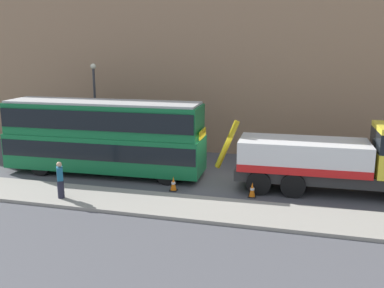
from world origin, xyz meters
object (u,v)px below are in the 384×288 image
(recovery_tow_truck, at_px, (341,158))
(traffic_cone_midway, at_px, (252,190))
(pedestrian_onlooker, at_px, (60,180))
(street_lamp, at_px, (95,100))
(double_decker_bus, at_px, (104,135))
(traffic_cone_near_bus, at_px, (173,184))

(recovery_tow_truck, distance_m, traffic_cone_midway, 4.54)
(pedestrian_onlooker, bearing_deg, street_lamp, 72.95)
(double_decker_bus, distance_m, traffic_cone_near_bus, 5.20)
(recovery_tow_truck, xyz_separation_m, street_lamp, (-15.24, 4.67, 1.71))
(street_lamp, bearing_deg, pedestrian_onlooker, -72.55)
(traffic_cone_near_bus, bearing_deg, street_lamp, 139.10)
(traffic_cone_near_bus, height_order, street_lamp, street_lamp)
(traffic_cone_near_bus, relative_size, street_lamp, 0.12)
(traffic_cone_near_bus, distance_m, traffic_cone_midway, 3.85)
(double_decker_bus, height_order, pedestrian_onlooker, double_decker_bus)
(traffic_cone_near_bus, relative_size, traffic_cone_midway, 1.00)
(traffic_cone_near_bus, bearing_deg, pedestrian_onlooker, -149.25)
(double_decker_bus, distance_m, traffic_cone_midway, 8.74)
(double_decker_bus, relative_size, traffic_cone_near_bus, 15.43)
(recovery_tow_truck, bearing_deg, pedestrian_onlooker, -162.19)
(traffic_cone_midway, distance_m, street_lamp, 13.28)
(recovery_tow_truck, relative_size, pedestrian_onlooker, 5.96)
(double_decker_bus, bearing_deg, traffic_cone_near_bus, -22.94)
(traffic_cone_midway, bearing_deg, street_lamp, 150.68)
(recovery_tow_truck, height_order, double_decker_bus, double_decker_bus)
(double_decker_bus, height_order, traffic_cone_near_bus, double_decker_bus)
(pedestrian_onlooker, distance_m, traffic_cone_near_bus, 5.32)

